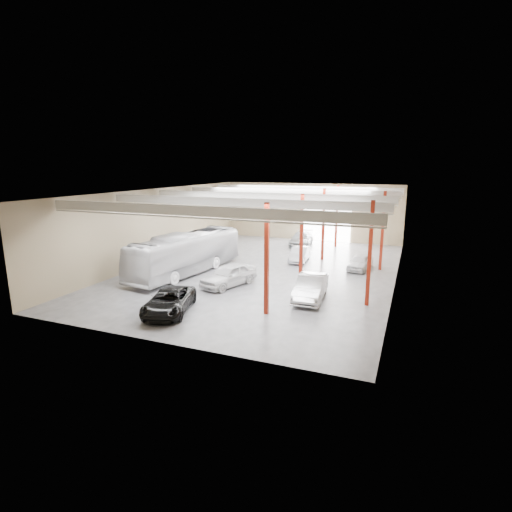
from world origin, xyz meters
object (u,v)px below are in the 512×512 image
Objects in this scene: black_sedan at (169,301)px; car_right_far at (360,262)px; coach_bus at (186,253)px; car_row_b at (300,254)px; car_row_c at (301,239)px; car_row_a at (229,275)px; car_right_near at (311,287)px.

black_sedan is 1.34× the size of car_right_far.
coach_bus is at bearing 98.04° from black_sedan.
car_row_c is (-1.91, 7.50, 0.08)m from car_row_b.
car_row_b is 1.06× the size of car_right_far.
car_row_a is (5.01, -2.09, -0.90)m from coach_bus.
car_row_a reaches higher than black_sedan.
coach_bus is 11.19m from car_row_b.
car_right_near is (5.69, -18.17, 0.07)m from car_row_c.
car_row_b is at bearing 177.34° from car_right_far.
car_row_a is at bearing -110.80° from car_row_b.
car_row_a is at bearing -97.96° from car_row_c.
car_right_near is at bearing -6.73° from coach_bus.
coach_bus is at bearing 162.17° from car_right_near.
car_right_far is at bearing 63.75° from car_row_a.
car_right_near is at bearing -94.49° from car_right_far.
coach_bus is 9.67m from black_sedan.
car_right_far is (9.81, 15.46, -0.06)m from black_sedan.
black_sedan is 1.26× the size of car_row_b.
car_right_near reaches higher than car_row_c.
car_row_b is at bearing 105.30° from car_right_near.
car_right_far is (8.82, 8.80, -0.17)m from car_row_a.
car_row_b is (3.91, 16.57, -0.04)m from black_sedan.
coach_bus reaches higher than car_row_b.
car_row_c is at bearing 99.90° from car_row_b.
car_row_c is 19.04m from car_right_near.
car_row_a is at bearing 64.88° from black_sedan.
car_row_a reaches higher than car_row_c.
car_row_b reaches higher than car_right_far.
coach_bus is 2.96× the size of car_row_b.
car_row_a is 0.93× the size of car_row_c.
car_right_far is (13.83, 6.72, -1.07)m from coach_bus.
car_row_a is 12.47m from car_right_far.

